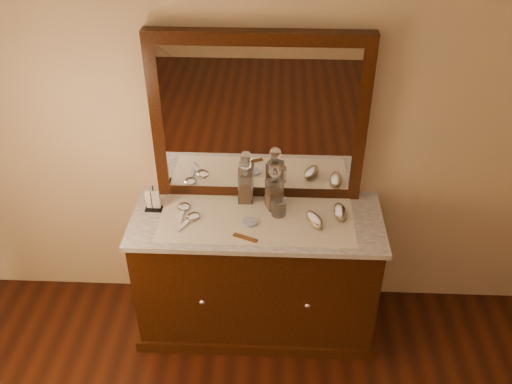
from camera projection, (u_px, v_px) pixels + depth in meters
dresser_cabinet at (257, 274)px, 3.37m from camera, size 1.40×0.55×0.82m
dresser_plinth at (257, 316)px, 3.58m from camera, size 1.46×0.59×0.08m
knob_left at (202, 302)px, 3.13m from camera, size 0.04×0.04×0.04m
knob_right at (307, 306)px, 3.10m from camera, size 0.04×0.04×0.04m
marble_top at (257, 220)px, 3.13m from camera, size 1.44×0.59×0.03m
mirror_frame at (259, 119)px, 3.03m from camera, size 1.20×0.08×1.00m
mirror_glass at (258, 122)px, 3.00m from camera, size 1.06×0.01×0.86m
lace_runner at (257, 220)px, 3.10m from camera, size 1.10×0.45×0.00m
pin_dish at (249, 222)px, 3.07m from camera, size 0.11×0.11×0.01m
comb at (245, 238)px, 2.96m from camera, size 0.14×0.08×0.01m
napkin_rack at (153, 201)px, 3.15m from camera, size 0.10×0.06×0.15m
decanter_left at (245, 185)px, 3.19m from camera, size 0.09×0.09×0.29m
decanter_right at (274, 192)px, 3.14m from camera, size 0.11×0.11×0.28m
brush_near at (314, 220)px, 3.06m from camera, size 0.13×0.18×0.04m
brush_far at (340, 213)px, 3.12m from camera, size 0.08×0.17×0.04m
hand_mirror_outer at (183, 209)px, 3.17m from camera, size 0.07×0.19×0.02m
hand_mirror_inner at (191, 218)px, 3.10m from camera, size 0.13×0.20×0.02m
tumblers at (279, 207)px, 3.11m from camera, size 0.09×0.09×0.10m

